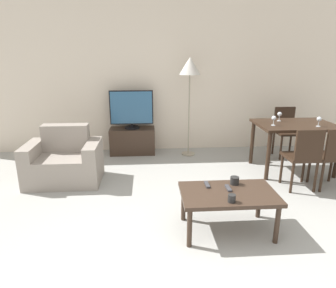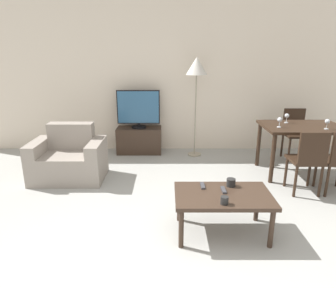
{
  "view_description": "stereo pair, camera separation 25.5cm",
  "coord_description": "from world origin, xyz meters",
  "px_view_note": "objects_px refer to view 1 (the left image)",
  "views": [
    {
      "loc": [
        -0.14,
        -1.93,
        1.8
      ],
      "look_at": [
        0.12,
        1.82,
        0.65
      ],
      "focal_mm": 32.0,
      "sensor_mm": 36.0,
      "label": 1
    },
    {
      "loc": [
        0.11,
        -1.94,
        1.8
      ],
      "look_at": [
        0.12,
        1.82,
        0.65
      ],
      "focal_mm": 32.0,
      "sensor_mm": 36.0,
      "label": 2
    }
  ],
  "objects_px": {
    "dining_chair_near": "(303,155)",
    "floor_lamp": "(190,70)",
    "cup_white_near": "(235,181)",
    "wine_glass_left": "(280,115)",
    "coffee_table": "(228,197)",
    "tv_stand": "(133,141)",
    "dining_chair_near_right": "(333,154)",
    "armchair": "(64,162)",
    "wine_glass_center": "(319,120)",
    "tv": "(131,109)",
    "remote_secondary": "(228,188)",
    "dining_chair_far": "(286,129)",
    "cup_colored_far": "(232,198)",
    "dining_table": "(295,130)",
    "wine_glass_right": "(274,119)",
    "remote_primary": "(207,185)"
  },
  "relations": [
    {
      "from": "remote_secondary",
      "to": "wine_glass_left",
      "type": "height_order",
      "value": "wine_glass_left"
    },
    {
      "from": "coffee_table",
      "to": "floor_lamp",
      "type": "xyz_separation_m",
      "value": [
        -0.07,
        2.48,
        1.13
      ]
    },
    {
      "from": "floor_lamp",
      "to": "remote_primary",
      "type": "height_order",
      "value": "floor_lamp"
    },
    {
      "from": "armchair",
      "to": "cup_white_near",
      "type": "bearing_deg",
      "value": -30.3
    },
    {
      "from": "remote_primary",
      "to": "wine_glass_center",
      "type": "relative_size",
      "value": 1.03
    },
    {
      "from": "armchair",
      "to": "dining_table",
      "type": "relative_size",
      "value": 0.88
    },
    {
      "from": "dining_chair_near_right",
      "to": "cup_white_near",
      "type": "bearing_deg",
      "value": -155.08
    },
    {
      "from": "dining_chair_near",
      "to": "dining_chair_far",
      "type": "relative_size",
      "value": 1.0
    },
    {
      "from": "floor_lamp",
      "to": "wine_glass_right",
      "type": "bearing_deg",
      "value": -40.92
    },
    {
      "from": "wine_glass_left",
      "to": "wine_glass_center",
      "type": "relative_size",
      "value": 1.0
    },
    {
      "from": "dining_table",
      "to": "dining_chair_near_right",
      "type": "relative_size",
      "value": 1.34
    },
    {
      "from": "tv",
      "to": "dining_chair_near_right",
      "type": "xyz_separation_m",
      "value": [
        2.74,
        -1.72,
        -0.33
      ]
    },
    {
      "from": "remote_secondary",
      "to": "cup_white_near",
      "type": "bearing_deg",
      "value": 49.52
    },
    {
      "from": "tv_stand",
      "to": "remote_secondary",
      "type": "relative_size",
      "value": 5.42
    },
    {
      "from": "tv",
      "to": "coffee_table",
      "type": "relative_size",
      "value": 0.8
    },
    {
      "from": "tv_stand",
      "to": "dining_chair_near_right",
      "type": "xyz_separation_m",
      "value": [
        2.74,
        -1.73,
        0.26
      ]
    },
    {
      "from": "dining_chair_far",
      "to": "cup_colored_far",
      "type": "height_order",
      "value": "dining_chair_far"
    },
    {
      "from": "dining_chair_near",
      "to": "dining_chair_far",
      "type": "bearing_deg",
      "value": 73.85
    },
    {
      "from": "coffee_table",
      "to": "remote_primary",
      "type": "distance_m",
      "value": 0.26
    },
    {
      "from": "armchair",
      "to": "dining_chair_far",
      "type": "bearing_deg",
      "value": 13.56
    },
    {
      "from": "coffee_table",
      "to": "wine_glass_left",
      "type": "relative_size",
      "value": 6.63
    },
    {
      "from": "tv",
      "to": "remote_secondary",
      "type": "xyz_separation_m",
      "value": [
        1.1,
        -2.56,
        -0.37
      ]
    },
    {
      "from": "dining_table",
      "to": "remote_secondary",
      "type": "height_order",
      "value": "dining_table"
    },
    {
      "from": "dining_chair_near_right",
      "to": "wine_glass_right",
      "type": "relative_size",
      "value": 5.97
    },
    {
      "from": "dining_chair_near_right",
      "to": "coffee_table",
      "type": "bearing_deg",
      "value": -151.45
    },
    {
      "from": "dining_table",
      "to": "cup_white_near",
      "type": "height_order",
      "value": "dining_table"
    },
    {
      "from": "cup_white_near",
      "to": "wine_glass_left",
      "type": "relative_size",
      "value": 0.64
    },
    {
      "from": "dining_chair_near",
      "to": "dining_chair_near_right",
      "type": "relative_size",
      "value": 1.0
    },
    {
      "from": "wine_glass_center",
      "to": "cup_white_near",
      "type": "bearing_deg",
      "value": -142.58
    },
    {
      "from": "armchair",
      "to": "floor_lamp",
      "type": "distance_m",
      "value": 2.53
    },
    {
      "from": "floor_lamp",
      "to": "wine_glass_right",
      "type": "distance_m",
      "value": 1.63
    },
    {
      "from": "cup_colored_far",
      "to": "wine_glass_left",
      "type": "relative_size",
      "value": 0.52
    },
    {
      "from": "wine_glass_left",
      "to": "wine_glass_center",
      "type": "bearing_deg",
      "value": -43.49
    },
    {
      "from": "tv_stand",
      "to": "floor_lamp",
      "type": "bearing_deg",
      "value": -8.32
    },
    {
      "from": "dining_chair_near_right",
      "to": "remote_secondary",
      "type": "height_order",
      "value": "dining_chair_near_right"
    },
    {
      "from": "dining_chair_near",
      "to": "floor_lamp",
      "type": "bearing_deg",
      "value": 129.86
    },
    {
      "from": "coffee_table",
      "to": "remote_secondary",
      "type": "height_order",
      "value": "remote_secondary"
    },
    {
      "from": "wine_glass_center",
      "to": "dining_chair_near_right",
      "type": "bearing_deg",
      "value": -93.77
    },
    {
      "from": "wine_glass_right",
      "to": "dining_chair_near",
      "type": "bearing_deg",
      "value": -72.47
    },
    {
      "from": "coffee_table",
      "to": "remote_secondary",
      "type": "bearing_deg",
      "value": 78.05
    },
    {
      "from": "dining_table",
      "to": "cup_white_near",
      "type": "xyz_separation_m",
      "value": [
        -1.34,
        -1.42,
        -0.17
      ]
    },
    {
      "from": "tv_stand",
      "to": "wine_glass_left",
      "type": "distance_m",
      "value": 2.58
    },
    {
      "from": "wine_glass_left",
      "to": "wine_glass_center",
      "type": "height_order",
      "value": "same"
    },
    {
      "from": "armchair",
      "to": "dining_table",
      "type": "height_order",
      "value": "armchair"
    },
    {
      "from": "coffee_table",
      "to": "wine_glass_right",
      "type": "bearing_deg",
      "value": 54.83
    },
    {
      "from": "tv_stand",
      "to": "remote_primary",
      "type": "xyz_separation_m",
      "value": [
        0.9,
        -2.45,
        0.22
      ]
    },
    {
      "from": "dining_chair_near",
      "to": "floor_lamp",
      "type": "relative_size",
      "value": 0.5
    },
    {
      "from": "floor_lamp",
      "to": "coffee_table",
      "type": "bearing_deg",
      "value": -88.39
    },
    {
      "from": "coffee_table",
      "to": "dining_chair_near",
      "type": "bearing_deg",
      "value": 35.85
    },
    {
      "from": "tv",
      "to": "wine_glass_right",
      "type": "height_order",
      "value": "tv"
    }
  ]
}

